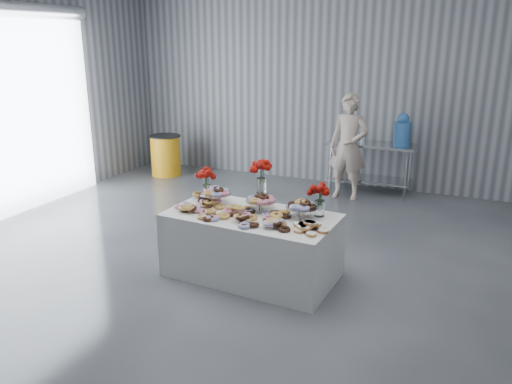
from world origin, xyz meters
TOP-DOWN VIEW (x-y plane):
  - ground at (0.00, 0.00)m, footprint 9.00×9.00m
  - room_walls at (-0.27, 0.07)m, footprint 8.04×9.04m
  - display_table at (0.33, 0.27)m, footprint 1.95×1.11m
  - prep_table at (0.89, 4.10)m, footprint 1.50×0.60m
  - donut_mounds at (0.33, 0.22)m, footprint 1.85×0.90m
  - cake_stand_left at (-0.21, 0.45)m, footprint 0.36×0.36m
  - cake_stand_mid at (0.39, 0.41)m, footprint 0.36×0.36m
  - cake_stand_right at (0.89, 0.39)m, footprint 0.36×0.36m
  - danish_pile at (1.07, 0.08)m, footprint 0.48×0.48m
  - bouquet_left at (-0.41, 0.56)m, footprint 0.26×0.26m
  - bouquet_right at (1.04, 0.53)m, footprint 0.26×0.26m
  - bouquet_center at (0.30, 0.62)m, footprint 0.26×0.26m
  - water_jug at (1.39, 4.10)m, footprint 0.28×0.28m
  - drink_bottles at (0.57, 4.00)m, footprint 0.54×0.08m
  - person at (0.60, 3.64)m, footprint 0.68×0.47m
  - trash_barrel at (-3.10, 3.66)m, footprint 0.63×0.63m

SIDE VIEW (x-z plane):
  - ground at x=0.00m, z-range 0.00..0.00m
  - display_table at x=0.33m, z-range 0.00..0.75m
  - trash_barrel at x=-3.10m, z-range 0.00..0.81m
  - prep_table at x=0.89m, z-range 0.17..1.07m
  - donut_mounds at x=0.33m, z-range 0.75..0.84m
  - danish_pile at x=1.07m, z-range 0.75..0.86m
  - cake_stand_left at x=-0.21m, z-range 0.80..0.98m
  - cake_stand_mid at x=0.39m, z-range 0.80..0.98m
  - cake_stand_right at x=0.89m, z-range 0.80..0.98m
  - person at x=0.60m, z-range 0.00..1.79m
  - drink_bottles at x=0.57m, z-range 0.90..1.17m
  - bouquet_left at x=-0.41m, z-range 0.84..1.26m
  - bouquet_right at x=1.04m, z-range 0.84..1.26m
  - bouquet_center at x=0.30m, z-range 0.84..1.41m
  - water_jug at x=1.39m, z-range 0.87..1.43m
  - room_walls at x=-0.27m, z-range 0.63..4.65m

